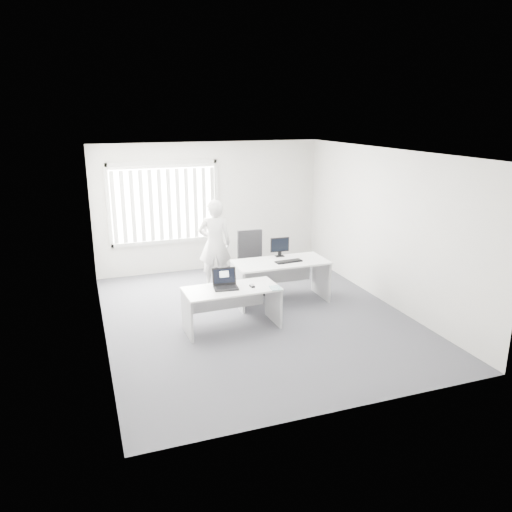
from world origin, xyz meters
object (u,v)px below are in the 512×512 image
object	(u,v)px
desk_near	(232,299)
laptop	(226,280)
desk_far	(281,273)
person	(215,244)
monitor	(280,247)
office_chair	(253,272)

from	to	relation	value
desk_near	laptop	distance (m)	0.35
desk_far	person	bearing A→B (deg)	127.76
desk_near	desk_far	size ratio (longest dim) A/B	0.90
desk_far	monitor	xyz separation A→B (m)	(0.10, 0.30, 0.40)
desk_near	desk_far	bearing A→B (deg)	33.46
person	laptop	world-z (taller)	person
office_chair	person	xyz separation A→B (m)	(-0.63, 0.47, 0.52)
person	laptop	bearing A→B (deg)	92.01
office_chair	laptop	bearing A→B (deg)	-120.49
office_chair	person	bearing A→B (deg)	145.34
person	monitor	distance (m)	1.37
laptop	person	bearing A→B (deg)	86.42
office_chair	laptop	distance (m)	1.93
person	desk_near	bearing A→B (deg)	94.43
person	monitor	bearing A→B (deg)	150.84
desk_near	laptop	xyz separation A→B (m)	(-0.09, 0.01, 0.34)
desk_near	monitor	world-z (taller)	monitor
desk_far	laptop	distance (m)	1.57
desk_far	office_chair	xyz separation A→B (m)	(-0.29, 0.74, -0.19)
desk_near	monitor	bearing A→B (deg)	39.72
office_chair	monitor	xyz separation A→B (m)	(0.39, -0.44, 0.59)
laptop	monitor	bearing A→B (deg)	46.13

